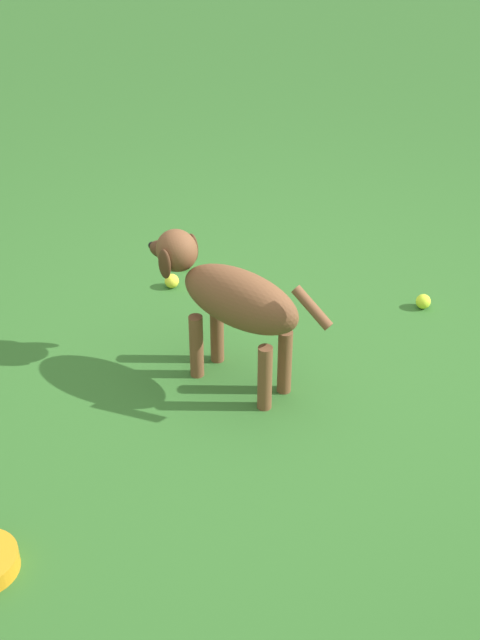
% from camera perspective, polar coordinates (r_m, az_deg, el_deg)
% --- Properties ---
extents(ground, '(14.00, 14.00, 0.00)m').
position_cam_1_polar(ground, '(3.42, 3.36, -2.92)').
color(ground, '#2D6026').
extents(dog, '(0.42, 0.78, 0.57)m').
position_cam_1_polar(dog, '(3.12, -0.71, 1.58)').
color(dog, brown).
rests_on(dog, ground).
extents(tennis_ball_0, '(0.07, 0.07, 0.07)m').
position_cam_1_polar(tennis_ball_0, '(3.90, -4.63, 2.64)').
color(tennis_ball_0, yellow).
rests_on(tennis_ball_0, ground).
extents(tennis_ball_1, '(0.07, 0.07, 0.07)m').
position_cam_1_polar(tennis_ball_1, '(4.04, -3.74, 3.88)').
color(tennis_ball_1, '#CFDC38').
rests_on(tennis_ball_1, ground).
extents(tennis_ball_2, '(0.07, 0.07, 0.07)m').
position_cam_1_polar(tennis_ball_2, '(3.82, 12.26, 1.23)').
color(tennis_ball_2, '#C1E02D').
rests_on(tennis_ball_2, ground).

